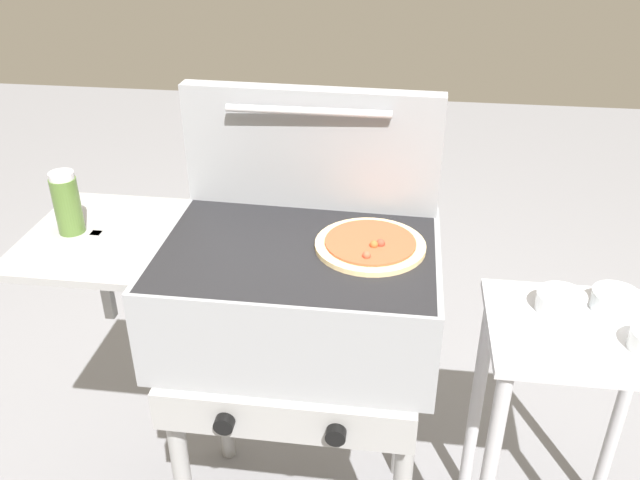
% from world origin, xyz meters
% --- Properties ---
extents(grill, '(0.96, 0.53, 0.90)m').
position_xyz_m(grill, '(-0.01, -0.00, 0.76)').
color(grill, gray).
rests_on(grill, ground_plane).
extents(grill_lid_open, '(0.63, 0.09, 0.30)m').
position_xyz_m(grill_lid_open, '(0.00, 0.21, 1.05)').
color(grill_lid_open, gray).
rests_on(grill_lid_open, grill).
extents(pizza_pepperoni, '(0.25, 0.25, 0.03)m').
position_xyz_m(pizza_pepperoni, '(0.16, 0.01, 0.91)').
color(pizza_pepperoni, beige).
rests_on(pizza_pepperoni, grill).
extents(sauce_jar, '(0.06, 0.06, 0.15)m').
position_xyz_m(sauce_jar, '(-0.54, -0.00, 0.97)').
color(sauce_jar, '#4C6B2D').
rests_on(sauce_jar, grill).
extents(prep_table, '(0.44, 0.36, 0.74)m').
position_xyz_m(prep_table, '(0.66, 0.00, 0.53)').
color(prep_table, '#B2B2B7').
rests_on(prep_table, ground_plane).
extents(topping_bowl_far, '(0.11, 0.11, 0.04)m').
position_xyz_m(topping_bowl_far, '(0.61, 0.06, 0.76)').
color(topping_bowl_far, silver).
rests_on(topping_bowl_far, prep_table).
extents(topping_bowl_middle, '(0.11, 0.11, 0.04)m').
position_xyz_m(topping_bowl_middle, '(0.74, 0.09, 0.76)').
color(topping_bowl_middle, silver).
rests_on(topping_bowl_middle, prep_table).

